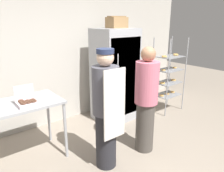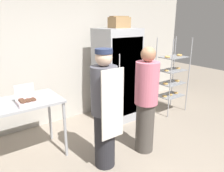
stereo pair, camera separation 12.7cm
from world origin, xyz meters
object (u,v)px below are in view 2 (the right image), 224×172
Objects in this scene: baking_rack at (172,76)px; cardboard_storage_box at (119,22)px; person_customer at (146,101)px; refrigerator at (117,76)px; donut_box at (27,101)px; person_baker at (105,109)px.

cardboard_storage_box reaches higher than baking_rack.
cardboard_storage_box is at bearing 69.81° from person_customer.
donut_box is at bearing -166.47° from refrigerator.
cardboard_storage_box is 2.04m from person_baker.
person_baker is (0.81, -0.69, -0.09)m from donut_box.
donut_box is 0.16× the size of person_customer.
baking_rack is at bearing 0.93° from donut_box.
donut_box is 0.72× the size of cardboard_storage_box.
cardboard_storage_box is at bearing 156.70° from baking_rack.
person_baker reaches higher than donut_box.
cardboard_storage_box reaches higher than person_customer.
baking_rack is 1.78m from person_customer.
donut_box is at bearing -179.07° from baking_rack.
person_customer is at bearing -25.90° from donut_box.
baking_rack is at bearing 26.59° from person_customer.
person_customer is (-0.37, -1.20, -0.09)m from refrigerator.
baking_rack is 3.13m from donut_box.
person_baker is at bearing -40.54° from donut_box.
baking_rack is 1.00× the size of person_customer.
baking_rack is (1.22, -0.41, -0.12)m from refrigerator.
person_baker is at bearing -162.24° from baking_rack.
baking_rack is at bearing 17.76° from person_baker.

